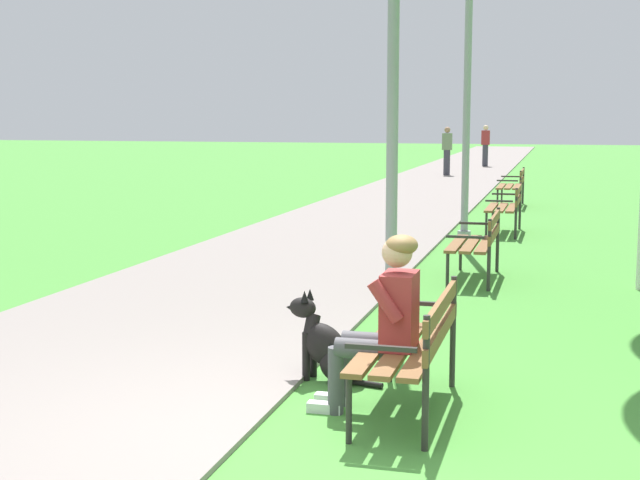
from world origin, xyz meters
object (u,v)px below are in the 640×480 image
object	(u,v)px
dog_black	(330,349)
park_bench_furthest	(514,184)
lamp_post_near	(393,111)
pedestrian_distant	(447,151)
pedestrian_further_distant	(485,146)
person_seated_on_near_bench	(384,317)
lamp_post_mid	(467,102)
park_bench_mid	(479,239)
park_bench_near	(415,341)
park_bench_far	(508,204)

from	to	relation	value
dog_black	park_bench_furthest	bearing A→B (deg)	87.57
dog_black	lamp_post_near	size ratio (longest dim) A/B	0.21
pedestrian_distant	pedestrian_further_distant	world-z (taller)	same
person_seated_on_near_bench	lamp_post_mid	bearing A→B (deg)	92.10
park_bench_mid	park_bench_furthest	world-z (taller)	same
person_seated_on_near_bench	park_bench_near	bearing A→B (deg)	14.10
park_bench_far	person_seated_on_near_bench	distance (m)	9.98
park_bench_near	park_bench_furthest	distance (m)	14.74
park_bench_near	lamp_post_near	bearing A→B (deg)	104.39
park_bench_near	pedestrian_further_distant	size ratio (longest dim) A/B	0.91
park_bench_far	pedestrian_distant	distance (m)	14.92
park_bench_far	pedestrian_distant	world-z (taller)	pedestrian_distant
pedestrian_distant	park_bench_near	bearing A→B (deg)	-83.30
park_bench_far	park_bench_furthest	world-z (taller)	same
lamp_post_mid	park_bench_near	bearing A→B (deg)	-86.36
lamp_post_near	pedestrian_further_distant	size ratio (longest dim) A/B	2.44
park_bench_furthest	lamp_post_mid	distance (m)	7.20
dog_black	pedestrian_distant	xyz separation A→B (m)	(-2.14, 23.98, 0.58)
park_bench_mid	pedestrian_distant	xyz separation A→B (m)	(-2.84, 19.28, 0.33)
park_bench_far	pedestrian_distant	size ratio (longest dim) A/B	0.91
park_bench_furthest	pedestrian_further_distant	size ratio (longest dim) A/B	0.91
park_bench_near	lamp_post_mid	bearing A→B (deg)	93.64
park_bench_far	lamp_post_mid	distance (m)	2.81
lamp_post_mid	park_bench_furthest	bearing A→B (deg)	87.16
lamp_post_mid	pedestrian_further_distant	size ratio (longest dim) A/B	2.63
park_bench_mid	pedestrian_further_distant	size ratio (longest dim) A/B	0.91
person_seated_on_near_bench	pedestrian_distant	xyz separation A→B (m)	(-2.68, 24.61, 0.16)
park_bench_near	park_bench_far	size ratio (longest dim) A/B	1.00
park_bench_mid	park_bench_far	world-z (taller)	same
park_bench_near	dog_black	xyz separation A→B (m)	(-0.75, 0.58, -0.25)
park_bench_far	pedestrian_distant	xyz separation A→B (m)	(-2.90, 14.64, 0.33)
park_bench_far	lamp_post_mid	world-z (taller)	lamp_post_mid
park_bench_far	park_bench_furthest	distance (m)	4.83
park_bench_far	pedestrian_further_distant	distance (m)	20.44
park_bench_mid	lamp_post_mid	distance (m)	3.06
park_bench_furthest	pedestrian_further_distant	xyz separation A→B (m)	(-1.95, 15.51, 0.33)
pedestrian_distant	park_bench_mid	bearing A→B (deg)	-81.63
person_seated_on_near_bench	dog_black	size ratio (longest dim) A/B	1.51
park_bench_far	lamp_post_mid	xyz separation A→B (m)	(-0.51, -2.16, 1.73)
park_bench_mid	park_bench_furthest	size ratio (longest dim) A/B	1.00
lamp_post_mid	pedestrian_distant	world-z (taller)	lamp_post_mid
dog_black	lamp_post_near	distance (m)	2.60
lamp_post_near	pedestrian_further_distant	bearing A→B (deg)	93.03
person_seated_on_near_bench	park_bench_far	bearing A→B (deg)	88.72
park_bench_near	park_bench_mid	xyz separation A→B (m)	(-0.05, 5.27, 0.00)
park_bench_far	lamp_post_mid	size ratio (longest dim) A/B	0.35
park_bench_furthest	park_bench_far	bearing A→B (deg)	-88.06
park_bench_far	lamp_post_near	bearing A→B (deg)	-94.87
park_bench_mid	dog_black	size ratio (longest dim) A/B	1.82
person_seated_on_near_bench	pedestrian_further_distant	xyz separation A→B (m)	(-1.89, 30.30, 0.16)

